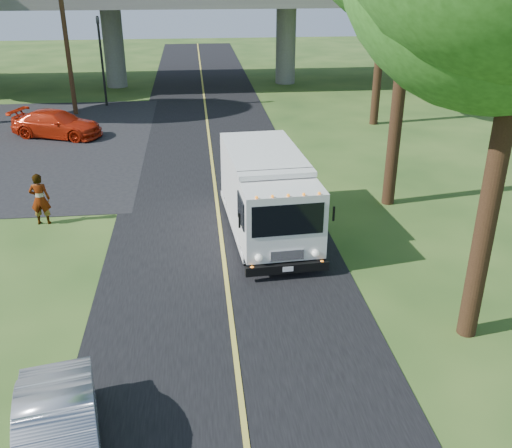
{
  "coord_description": "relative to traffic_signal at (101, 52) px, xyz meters",
  "views": [
    {
      "loc": [
        -0.67,
        -9.6,
        7.97
      ],
      "look_at": [
        0.84,
        4.21,
        1.6
      ],
      "focal_mm": 40.0,
      "sensor_mm": 36.0,
      "label": 1
    }
  ],
  "objects": [
    {
      "name": "ground",
      "position": [
        6.0,
        -26.0,
        -3.2
      ],
      "size": [
        120.0,
        120.0,
        0.0
      ],
      "primitive_type": "plane",
      "color": "#274819",
      "rests_on": "ground"
    },
    {
      "name": "road",
      "position": [
        6.0,
        -16.0,
        -3.19
      ],
      "size": [
        7.0,
        90.0,
        0.02
      ],
      "primitive_type": "cube",
      "color": "black",
      "rests_on": "ground"
    },
    {
      "name": "lane_line",
      "position": [
        6.0,
        -16.0,
        -3.17
      ],
      "size": [
        0.12,
        90.0,
        0.01
      ],
      "primitive_type": "cube",
      "color": "gold",
      "rests_on": "road"
    },
    {
      "name": "overpass",
      "position": [
        6.0,
        6.0,
        1.36
      ],
      "size": [
        54.0,
        10.0,
        7.3
      ],
      "color": "slate",
      "rests_on": "ground"
    },
    {
      "name": "traffic_signal",
      "position": [
        0.0,
        0.0,
        0.0
      ],
      "size": [
        0.18,
        0.22,
        5.2
      ],
      "color": "black",
      "rests_on": "ground"
    },
    {
      "name": "utility_pole",
      "position": [
        -1.5,
        -2.0,
        1.4
      ],
      "size": [
        1.6,
        0.26,
        9.0
      ],
      "color": "#472D19",
      "rests_on": "ground"
    },
    {
      "name": "step_van",
      "position": [
        7.48,
        -19.06,
        -1.78
      ],
      "size": [
        2.68,
        6.35,
        2.61
      ],
      "rotation": [
        0.0,
        0.0,
        0.06
      ],
      "color": "white",
      "rests_on": "ground"
    },
    {
      "name": "red_sedan",
      "position": [
        -1.53,
        -6.75,
        -2.54
      ],
      "size": [
        4.89,
        3.27,
        1.32
      ],
      "primitive_type": "imported",
      "rotation": [
        0.0,
        0.0,
        1.23
      ],
      "color": "#B7230B",
      "rests_on": "ground"
    },
    {
      "name": "silver_sedan",
      "position": [
        2.8,
        -28.09,
        -2.57
      ],
      "size": [
        2.1,
        4.01,
        1.26
      ],
      "primitive_type": "imported",
      "rotation": [
        0.0,
        0.0,
        0.21
      ],
      "color": "#989BA0",
      "rests_on": "ground"
    },
    {
      "name": "pedestrian",
      "position": [
        0.13,
        -17.51,
        -2.32
      ],
      "size": [
        0.65,
        0.44,
        1.77
      ],
      "primitive_type": "imported",
      "rotation": [
        0.0,
        0.0,
        3.16
      ],
      "color": "gray",
      "rests_on": "ground"
    }
  ]
}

